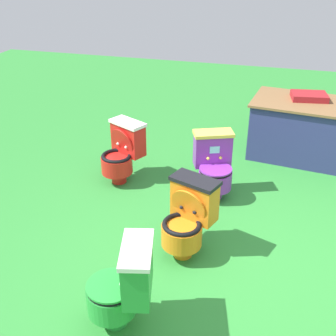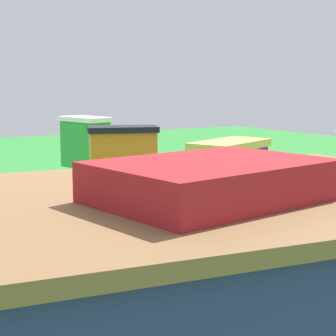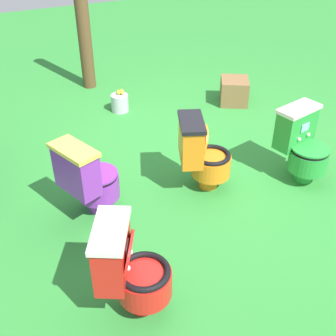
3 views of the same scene
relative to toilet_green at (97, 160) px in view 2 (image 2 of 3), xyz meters
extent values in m
plane|color=#2D8433|center=(0.76, 0.84, -0.37)|extent=(14.00, 14.00, 0.00)
cylinder|color=green|center=(-0.07, -0.02, -0.30)|extent=(0.22, 0.22, 0.14)
cylinder|color=green|center=(-0.09, -0.02, -0.13)|extent=(0.45, 0.45, 0.20)
torus|color=black|center=(-0.09, -0.02, -0.02)|extent=(0.43, 0.43, 0.04)
cylinder|color=white|center=(-0.09, -0.02, -0.07)|extent=(0.29, 0.29, 0.01)
cube|color=green|center=(0.11, 0.03, 0.14)|extent=(0.28, 0.44, 0.37)
cube|color=white|center=(0.11, 0.03, 0.34)|extent=(0.31, 0.47, 0.04)
cube|color=#8CE0E5|center=(0.01, 0.00, 0.19)|extent=(0.03, 0.11, 0.08)
cylinder|color=green|center=(-0.09, -0.02, 0.00)|extent=(0.44, 0.44, 0.02)
sphere|color=white|center=(0.02, -0.07, 0.09)|extent=(0.04, 0.04, 0.04)
sphere|color=white|center=(-0.01, 0.07, 0.09)|extent=(0.04, 0.04, 0.04)
cylinder|color=orange|center=(0.23, 0.89, -0.30)|extent=(0.23, 0.23, 0.14)
cylinder|color=orange|center=(0.22, 0.87, -0.13)|extent=(0.48, 0.48, 0.20)
torus|color=black|center=(0.22, 0.87, -0.02)|extent=(0.46, 0.46, 0.04)
cylinder|color=black|center=(0.22, 0.87, -0.07)|extent=(0.31, 0.31, 0.01)
cube|color=orange|center=(0.29, 1.06, 0.14)|extent=(0.45, 0.32, 0.37)
cube|color=black|center=(0.29, 1.06, 0.34)|extent=(0.48, 0.35, 0.04)
cube|color=#8CE0E5|center=(0.26, 0.96, 0.19)|extent=(0.11, 0.05, 0.08)
cylinder|color=orange|center=(0.26, 0.96, 0.12)|extent=(0.36, 0.21, 0.35)
sphere|color=black|center=(0.32, 0.93, 0.09)|extent=(0.04, 0.04, 0.04)
sphere|color=black|center=(0.19, 0.98, 0.09)|extent=(0.04, 0.04, 0.04)
cylinder|color=purple|center=(0.33, 1.96, -0.30)|extent=(0.23, 0.23, 0.14)
cylinder|color=purple|center=(0.34, 1.94, -0.13)|extent=(0.48, 0.48, 0.20)
torus|color=black|center=(0.34, 1.94, -0.02)|extent=(0.46, 0.46, 0.04)
cylinder|color=#EACC4C|center=(0.34, 1.94, -0.07)|extent=(0.31, 0.31, 0.01)
cube|color=purple|center=(0.26, 2.12, 0.14)|extent=(0.45, 0.33, 0.37)
cube|color=#EACC4C|center=(0.26, 2.12, 0.34)|extent=(0.48, 0.36, 0.04)
cube|color=#8CE0E5|center=(0.30, 2.03, 0.19)|extent=(0.10, 0.05, 0.08)
cylinder|color=purple|center=(0.34, 1.94, 0.00)|extent=(0.47, 0.47, 0.02)
sphere|color=#EACC4C|center=(0.37, 2.05, 0.09)|extent=(0.04, 0.04, 0.04)
sphere|color=#EACC4C|center=(0.24, 2.00, 0.09)|extent=(0.04, 0.04, 0.04)
cube|color=brown|center=(1.32, 3.29, 0.39)|extent=(1.56, 1.03, 0.03)
cube|color=maroon|center=(1.27, 3.40, 0.44)|extent=(0.48, 0.38, 0.08)
camera|label=1|loc=(0.93, -2.11, 2.20)|focal=45.15mm
camera|label=2|loc=(1.94, 4.33, 0.63)|focal=62.71mm
camera|label=3|loc=(-2.70, 2.65, 2.14)|focal=46.30mm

